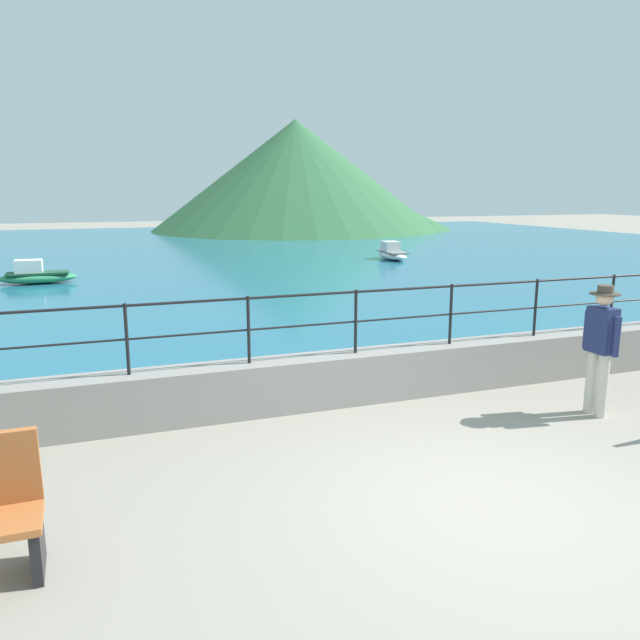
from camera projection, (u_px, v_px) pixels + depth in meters
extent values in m
plane|color=gray|center=(487.00, 503.00, 5.96)|extent=(120.00, 120.00, 0.00)
cube|color=gray|center=(355.00, 376.00, 8.83)|extent=(20.00, 0.56, 0.70)
cylinder|color=black|center=(127.00, 339.00, 7.63)|extent=(0.04, 0.04, 0.90)
cylinder|color=black|center=(249.00, 330.00, 8.15)|extent=(0.04, 0.04, 0.90)
cylinder|color=black|center=(356.00, 322.00, 8.67)|extent=(0.04, 0.04, 0.90)
cylinder|color=black|center=(451.00, 314.00, 9.18)|extent=(0.04, 0.04, 0.90)
cylinder|color=black|center=(536.00, 308.00, 9.70)|extent=(0.04, 0.04, 0.90)
cylinder|color=black|center=(612.00, 302.00, 10.22)|extent=(0.04, 0.04, 0.90)
cylinder|color=black|center=(356.00, 292.00, 8.58)|extent=(18.40, 0.04, 0.04)
cylinder|color=black|center=(356.00, 322.00, 8.67)|extent=(18.40, 0.03, 0.03)
cube|color=#236B89|center=(167.00, 253.00, 29.69)|extent=(64.00, 44.32, 0.06)
cone|color=#33663D|center=(296.00, 176.00, 46.52)|extent=(21.69, 21.69, 8.16)
cone|color=#33663D|center=(341.00, 203.00, 48.48)|extent=(17.41, 17.41, 4.05)
cube|color=black|center=(38.00, 546.00, 4.85)|extent=(0.09, 0.47, 0.43)
cylinder|color=beige|center=(602.00, 385.00, 8.16)|extent=(0.15, 0.15, 0.86)
cylinder|color=beige|center=(591.00, 382.00, 8.32)|extent=(0.15, 0.15, 0.86)
cube|color=navy|center=(602.00, 330.00, 8.09)|extent=(0.24, 0.37, 0.60)
cylinder|color=navy|center=(617.00, 337.00, 7.89)|extent=(0.09, 0.09, 0.52)
cylinder|color=navy|center=(587.00, 329.00, 8.32)|extent=(0.09, 0.09, 0.52)
sphere|color=beige|center=(605.00, 298.00, 8.01)|extent=(0.22, 0.22, 0.22)
cylinder|color=#4C4238|center=(605.00, 294.00, 8.00)|extent=(0.38, 0.38, 0.02)
cylinder|color=#4C4238|center=(606.00, 289.00, 7.98)|extent=(0.20, 0.20, 0.10)
ellipsoid|color=#338C59|center=(38.00, 278.00, 19.72)|extent=(2.31, 0.92, 0.36)
cube|color=#1C4D31|center=(38.00, 273.00, 19.69)|extent=(1.85, 0.78, 0.06)
cube|color=silver|center=(29.00, 266.00, 19.56)|extent=(0.80, 0.64, 0.40)
ellipsoid|color=white|center=(392.00, 255.00, 26.62)|extent=(1.09, 2.37, 0.36)
cube|color=gray|center=(393.00, 252.00, 26.59)|extent=(0.92, 1.90, 0.06)
cube|color=silver|center=(390.00, 246.00, 26.78)|extent=(0.69, 0.85, 0.40)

